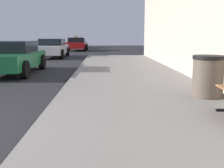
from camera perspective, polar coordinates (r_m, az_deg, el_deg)
The scene contains 6 objects.
sidewalk at distance 4.03m, azimuth 11.93°, elevation -10.86°, with size 4.00×32.00×0.15m, color gray.
trash_bin at distance 6.50m, azimuth 18.69°, elevation 1.50°, with size 0.68×0.68×0.91m.
car_green at distance 11.86m, azimuth -19.44°, elevation 5.13°, with size 1.97×4.39×1.27m.
car_white at distance 19.96m, azimuth -11.92°, elevation 7.09°, with size 1.93×4.45×1.27m.
car_red at distance 28.72m, azimuth -7.10°, elevation 7.95°, with size 2.03×4.19×1.27m.
car_yellow at distance 35.08m, azimuth -7.27°, elevation 8.25°, with size 2.01×4.31×1.43m.
Camera 1 is at (3.08, -3.66, 1.47)m, focal length 45.55 mm.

